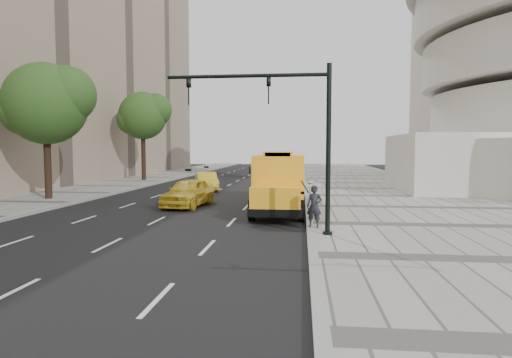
# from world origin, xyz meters

# --- Properties ---
(ground) EXTENTS (140.00, 140.00, 0.00)m
(ground) POSITION_xyz_m (0.00, 0.00, 0.00)
(ground) COLOR black
(ground) RESTS_ON ground
(sidewalk_museum) EXTENTS (12.00, 140.00, 0.15)m
(sidewalk_museum) POSITION_xyz_m (12.00, 0.00, 0.07)
(sidewalk_museum) COLOR gray
(sidewalk_museum) RESTS_ON ground
(sidewalk_far) EXTENTS (6.00, 140.00, 0.15)m
(sidewalk_far) POSITION_xyz_m (-11.00, 0.00, 0.07)
(sidewalk_far) COLOR gray
(sidewalk_far) RESTS_ON ground
(curb_museum) EXTENTS (0.30, 140.00, 0.15)m
(curb_museum) POSITION_xyz_m (6.00, 0.00, 0.07)
(curb_museum) COLOR gray
(curb_museum) RESTS_ON ground
(curb_far) EXTENTS (0.30, 140.00, 0.15)m
(curb_far) POSITION_xyz_m (-8.00, 0.00, 0.07)
(curb_far) COLOR gray
(curb_far) RESTS_ON ground
(tree_b) EXTENTS (5.78, 5.14, 8.74)m
(tree_b) POSITION_xyz_m (-10.40, 1.78, 6.22)
(tree_b) COLOR black
(tree_b) RESTS_ON ground
(tree_c) EXTENTS (5.42, 4.82, 9.11)m
(tree_c) POSITION_xyz_m (-10.41, 18.42, 6.74)
(tree_c) COLOR black
(tree_c) RESTS_ON ground
(school_bus) EXTENTS (2.96, 11.56, 3.19)m
(school_bus) POSITION_xyz_m (4.50, 0.39, 1.76)
(school_bus) COLOR #FFAD1D
(school_bus) RESTS_ON ground
(taxi_near) EXTENTS (2.47, 4.98, 1.63)m
(taxi_near) POSITION_xyz_m (-0.84, 0.00, 0.82)
(taxi_near) COLOR gold
(taxi_near) RESTS_ON ground
(taxi_far) EXTENTS (2.84, 4.67, 1.45)m
(taxi_far) POSITION_xyz_m (-1.94, 9.55, 0.73)
(taxi_far) COLOR gold
(taxi_far) RESTS_ON ground
(pedestrian) EXTENTS (0.70, 0.54, 1.70)m
(pedestrian) POSITION_xyz_m (6.15, -6.67, 1.00)
(pedestrian) COLOR #232429
(pedestrian) RESTS_ON sidewalk_museum
(traffic_signal) EXTENTS (6.18, 0.36, 6.40)m
(traffic_signal) POSITION_xyz_m (5.19, -8.06, 4.09)
(traffic_signal) COLOR black
(traffic_signal) RESTS_ON ground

